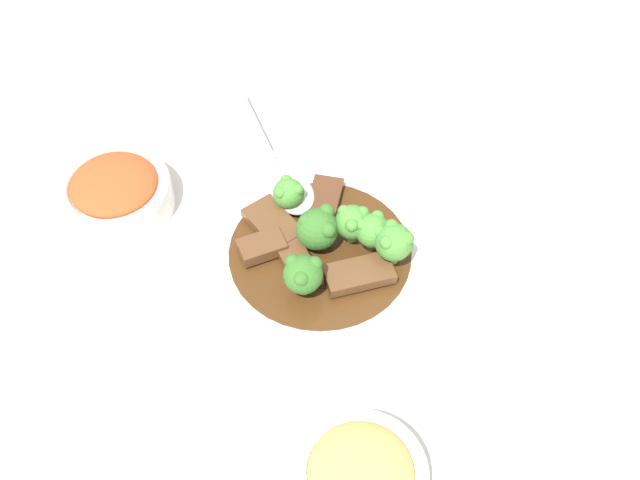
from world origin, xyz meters
name	(u,v)px	position (x,y,z in m)	size (l,w,h in m)	color
ground_plane	(320,260)	(0.00, 0.00, 0.00)	(4.00, 4.00, 0.00)	silver
main_plate	(320,254)	(0.00, 0.00, 0.01)	(0.29, 0.29, 0.02)	white
beef_strip_0	(296,260)	(-0.03, -0.01, 0.02)	(0.03, 0.07, 0.01)	brown
beef_strip_1	(323,204)	(0.02, 0.05, 0.02)	(0.07, 0.08, 0.01)	#56331E
beef_strip_2	(359,274)	(0.02, -0.05, 0.02)	(0.07, 0.04, 0.01)	brown
beef_strip_3	(273,224)	(-0.03, 0.04, 0.02)	(0.05, 0.07, 0.01)	brown
beef_strip_4	(262,247)	(-0.05, 0.02, 0.03)	(0.04, 0.03, 0.01)	brown
broccoli_floret_0	(353,222)	(0.03, 0.00, 0.05)	(0.03, 0.03, 0.04)	#8EB756
broccoli_floret_1	(320,228)	(0.00, 0.01, 0.04)	(0.04, 0.04, 0.04)	#7FA84C
broccoli_floret_2	(288,193)	(-0.01, 0.06, 0.04)	(0.03, 0.03, 0.04)	#8EB756
broccoli_floret_3	(303,274)	(-0.03, -0.04, 0.05)	(0.04, 0.04, 0.04)	#7FA84C
broccoli_floret_4	(372,230)	(0.05, -0.02, 0.04)	(0.03, 0.03, 0.04)	#7FA84C
broccoli_floret_5	(394,242)	(0.06, -0.04, 0.05)	(0.04, 0.04, 0.05)	#8EB756
serving_spoon	(289,182)	(0.00, 0.09, 0.03)	(0.04, 0.21, 0.01)	silver
side_bowl_kimchi	(116,192)	(-0.17, 0.15, 0.02)	(0.12, 0.12, 0.05)	white
side_bowl_appetizer	(360,478)	(-0.06, -0.23, 0.03)	(0.11, 0.11, 0.05)	white
sauce_dish	(423,122)	(0.18, 0.13, 0.01)	(0.07, 0.07, 0.01)	white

